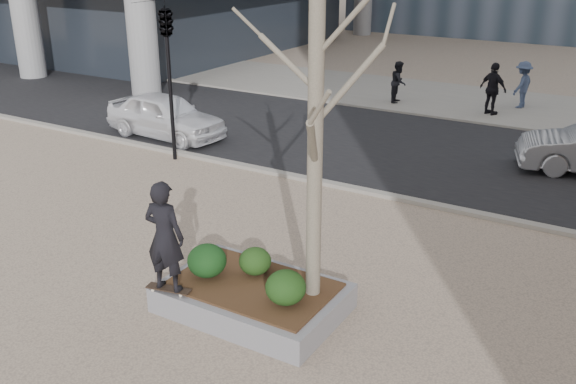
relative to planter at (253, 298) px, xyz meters
The scene contains 16 objects.
ground 1.02m from the planter, behind, with size 120.00×120.00×0.00m, color tan.
street 10.05m from the planter, 95.71° to the left, with size 60.00×8.00×0.02m, color black.
far_sidewalk 17.03m from the planter, 93.37° to the left, with size 60.00×6.00×0.02m, color gray.
planter is the anchor object (origin of this frame).
planter_mulch 0.25m from the planter, ahead, with size 2.70×1.70×0.04m, color #382314.
sycamore_tree 3.71m from the planter, 16.70° to the left, with size 2.80×2.80×6.60m, color gray, non-canonical shape.
shrub_left 1.02m from the planter, 170.00° to the right, with size 0.68×0.68×0.58m, color #133D17.
shrub_middle 0.63m from the planter, 116.80° to the left, with size 0.57×0.57×0.48m, color #1A3E14.
shrub_right 0.98m from the planter, 15.62° to the right, with size 0.66×0.66×0.56m, color #143912.
skateboard 1.43m from the planter, 141.34° to the right, with size 0.78×0.20×0.07m, color black, non-canonical shape.
skateboarder 1.89m from the planter, 141.34° to the right, with size 0.69×0.46×1.91m, color black.
police_car 10.87m from the planter, 138.73° to the left, with size 1.68×4.16×1.42m, color white.
pedestrian_a 15.90m from the planter, 103.03° to the left, with size 0.77×0.60×1.59m, color black.
pedestrian_b 17.07m from the planter, 87.59° to the left, with size 1.12×0.65×1.74m, color #374563.
pedestrian_c 15.44m from the planter, 89.85° to the left, with size 1.10×0.46×1.87m, color black.
traffic_light_near 8.82m from the planter, 139.25° to the left, with size 0.60×2.48×4.50m, color black, non-canonical shape.
Camera 1 is at (6.44, -7.89, 5.94)m, focal length 40.00 mm.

